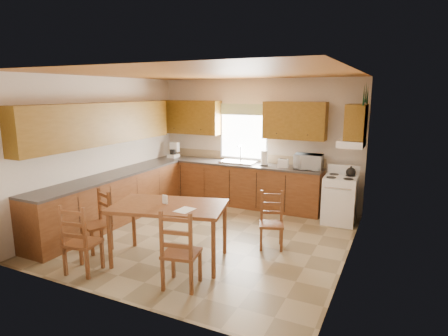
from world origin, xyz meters
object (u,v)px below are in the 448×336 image
at_px(chair_near_left, 82,238).
at_px(dining_table, 170,233).
at_px(stove, 339,200).
at_px(microwave, 308,162).
at_px(chair_near_right, 181,248).
at_px(chair_far_left, 96,221).
at_px(chair_far_right, 271,221).

bearing_deg(chair_near_left, dining_table, -145.72).
distance_m(stove, microwave, 0.96).
bearing_deg(chair_near_right, dining_table, -57.10).
bearing_deg(stove, chair_near_right, -114.65).
bearing_deg(stove, dining_table, -126.92).
height_order(chair_near_left, chair_far_left, chair_near_left).
xyz_separation_m(chair_near_right, chair_far_left, (-1.79, 0.38, -0.05)).
bearing_deg(microwave, chair_far_right, -96.10).
distance_m(dining_table, chair_near_left, 1.18).
height_order(dining_table, chair_far_right, chair_far_right).
bearing_deg(microwave, chair_near_right, -104.75).
distance_m(microwave, chair_far_right, 2.03).
xyz_separation_m(chair_near_left, chair_far_right, (2.03, 1.89, -0.04)).
bearing_deg(chair_near_right, chair_far_left, -23.81).
height_order(stove, microwave, microwave).
xyz_separation_m(stove, chair_near_right, (-1.40, -3.30, 0.08)).
bearing_deg(chair_near_left, stove, -137.14).
bearing_deg(chair_far_left, dining_table, 27.94).
height_order(microwave, chair_near_right, microwave).
height_order(stove, chair_far_left, chair_far_left).
bearing_deg(dining_table, microwave, 52.24).
relative_size(stove, dining_table, 0.55).
height_order(stove, chair_far_right, chair_far_right).
height_order(dining_table, chair_near_left, chair_near_left).
relative_size(chair_near_left, chair_near_right, 0.95).
distance_m(dining_table, chair_far_right, 1.60).
xyz_separation_m(stove, chair_far_left, (-3.19, -2.92, 0.03)).
bearing_deg(dining_table, chair_far_right, 27.83).
bearing_deg(chair_far_right, stove, 45.53).
relative_size(chair_near_left, chair_far_right, 1.10).
relative_size(chair_far_left, chair_far_right, 1.04).
bearing_deg(stove, microwave, 157.11).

